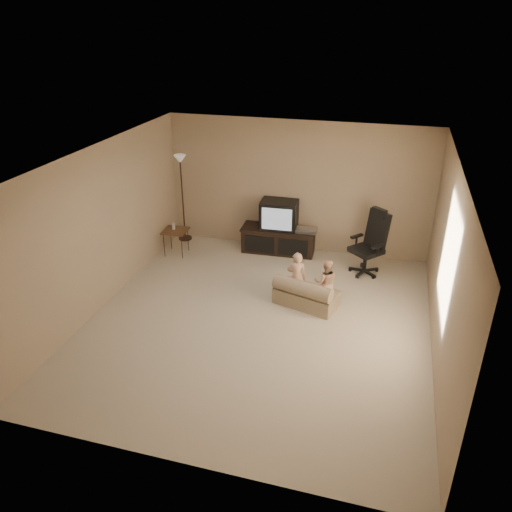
{
  "coord_description": "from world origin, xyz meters",
  "views": [
    {
      "loc": [
        1.68,
        -6.1,
        4.22
      ],
      "look_at": [
        -0.2,
        0.6,
        0.8
      ],
      "focal_mm": 35.0,
      "sensor_mm": 36.0,
      "label": 1
    }
  ],
  "objects_px": {
    "child_sofa": "(306,295)",
    "office_chair": "(369,251)",
    "tv_stand": "(279,231)",
    "toddler_left": "(297,277)",
    "floor_lamp": "(181,179)",
    "toddler_right": "(326,282)",
    "side_table": "(175,231)"
  },
  "relations": [
    {
      "from": "child_sofa",
      "to": "toddler_right",
      "type": "relative_size",
      "value": 1.41
    },
    {
      "from": "tv_stand",
      "to": "office_chair",
      "type": "relative_size",
      "value": 1.23
    },
    {
      "from": "toddler_left",
      "to": "toddler_right",
      "type": "xyz_separation_m",
      "value": [
        0.46,
        0.05,
        -0.05
      ]
    },
    {
      "from": "tv_stand",
      "to": "office_chair",
      "type": "xyz_separation_m",
      "value": [
        1.73,
        -0.42,
        -0.0
      ]
    },
    {
      "from": "floor_lamp",
      "to": "side_table",
      "type": "bearing_deg",
      "value": -80.44
    },
    {
      "from": "office_chair",
      "to": "floor_lamp",
      "type": "relative_size",
      "value": 0.68
    },
    {
      "from": "tv_stand",
      "to": "toddler_right",
      "type": "height_order",
      "value": "tv_stand"
    },
    {
      "from": "tv_stand",
      "to": "child_sofa",
      "type": "xyz_separation_m",
      "value": [
        0.87,
        -1.83,
        -0.23
      ]
    },
    {
      "from": "floor_lamp",
      "to": "toddler_right",
      "type": "distance_m",
      "value": 3.71
    },
    {
      "from": "toddler_right",
      "to": "tv_stand",
      "type": "bearing_deg",
      "value": -66.99
    },
    {
      "from": "toddler_right",
      "to": "toddler_left",
      "type": "bearing_deg",
      "value": -4.79
    },
    {
      "from": "child_sofa",
      "to": "toddler_left",
      "type": "relative_size",
      "value": 1.26
    },
    {
      "from": "tv_stand",
      "to": "toddler_left",
      "type": "xyz_separation_m",
      "value": [
        0.7,
        -1.74,
        0.0
      ]
    },
    {
      "from": "floor_lamp",
      "to": "child_sofa",
      "type": "xyz_separation_m",
      "value": [
        2.86,
        -1.89,
        -1.09
      ]
    },
    {
      "from": "office_chair",
      "to": "side_table",
      "type": "xyz_separation_m",
      "value": [
        -3.61,
        -0.21,
        0.05
      ]
    },
    {
      "from": "floor_lamp",
      "to": "toddler_right",
      "type": "bearing_deg",
      "value": -28.95
    },
    {
      "from": "child_sofa",
      "to": "office_chair",
      "type": "bearing_deg",
      "value": 74.48
    },
    {
      "from": "office_chair",
      "to": "toddler_left",
      "type": "bearing_deg",
      "value": -87.35
    },
    {
      "from": "tv_stand",
      "to": "floor_lamp",
      "type": "xyz_separation_m",
      "value": [
        -1.99,
        0.06,
        0.85
      ]
    },
    {
      "from": "floor_lamp",
      "to": "toddler_left",
      "type": "height_order",
      "value": "floor_lamp"
    },
    {
      "from": "tv_stand",
      "to": "office_chair",
      "type": "height_order",
      "value": "office_chair"
    },
    {
      "from": "tv_stand",
      "to": "toddler_left",
      "type": "height_order",
      "value": "tv_stand"
    },
    {
      "from": "office_chair",
      "to": "child_sofa",
      "type": "relative_size",
      "value": 1.09
    },
    {
      "from": "tv_stand",
      "to": "side_table",
      "type": "bearing_deg",
      "value": -164.18
    },
    {
      "from": "office_chair",
      "to": "child_sofa",
      "type": "xyz_separation_m",
      "value": [
        -0.86,
        -1.41,
        -0.23
      ]
    },
    {
      "from": "toddler_left",
      "to": "office_chair",
      "type": "bearing_deg",
      "value": -137.65
    },
    {
      "from": "tv_stand",
      "to": "child_sofa",
      "type": "relative_size",
      "value": 1.35
    },
    {
      "from": "office_chair",
      "to": "floor_lamp",
      "type": "bearing_deg",
      "value": -146.44
    },
    {
      "from": "side_table",
      "to": "floor_lamp",
      "type": "bearing_deg",
      "value": 99.56
    },
    {
      "from": "office_chair",
      "to": "toddler_right",
      "type": "xyz_separation_m",
      "value": [
        -0.58,
        -1.26,
        -0.04
      ]
    },
    {
      "from": "tv_stand",
      "to": "side_table",
      "type": "xyz_separation_m",
      "value": [
        -1.88,
        -0.63,
        0.05
      ]
    },
    {
      "from": "side_table",
      "to": "toddler_right",
      "type": "distance_m",
      "value": 3.21
    }
  ]
}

